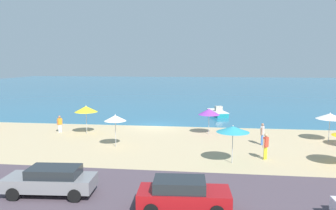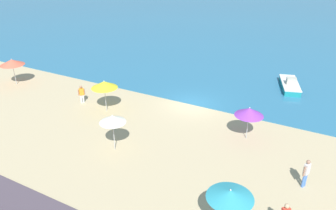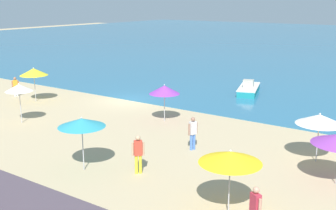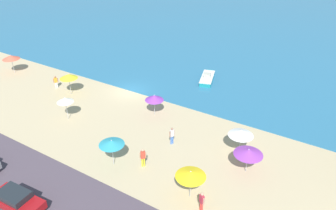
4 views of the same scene
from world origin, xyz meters
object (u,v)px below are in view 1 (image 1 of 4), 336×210
object	(u,v)px
parked_car_3	(183,194)
parked_car_1	(51,180)
bather_1	(60,123)
bather_2	(266,145)
beach_umbrella_4	(209,112)
skiff_nearshore	(217,112)
beach_umbrella_0	(233,129)
beach_umbrella_5	(115,118)
bather_0	(262,133)
beach_umbrella_2	(86,109)
beach_umbrella_1	(330,116)

from	to	relation	value
parked_car_3	parked_car_1	bearing A→B (deg)	172.19
bather_1	bather_2	size ratio (longest dim) A/B	0.88
beach_umbrella_4	skiff_nearshore	world-z (taller)	beach_umbrella_4
beach_umbrella_0	bather_2	bearing A→B (deg)	25.92
beach_umbrella_5	skiff_nearshore	size ratio (longest dim) A/B	0.53
beach_umbrella_4	bather_2	bearing A→B (deg)	-62.86
beach_umbrella_4	parked_car_3	world-z (taller)	beach_umbrella_4
beach_umbrella_4	beach_umbrella_5	xyz separation A→B (m)	(-7.25, -5.47, 0.19)
beach_umbrella_4	parked_car_1	size ratio (longest dim) A/B	0.54
beach_umbrella_0	bather_0	size ratio (longest dim) A/B	1.44
beach_umbrella_5	bather_1	size ratio (longest dim) A/B	1.62
beach_umbrella_2	parked_car_1	size ratio (longest dim) A/B	0.59
beach_umbrella_2	parked_car_3	bearing A→B (deg)	-55.67
beach_umbrella_5	bather_1	bearing A→B (deg)	146.30
beach_umbrella_1	skiff_nearshore	distance (m)	15.24
beach_umbrella_2	parked_car_3	size ratio (longest dim) A/B	0.63
beach_umbrella_1	bather_2	size ratio (longest dim) A/B	1.35
beach_umbrella_4	beach_umbrella_5	bearing A→B (deg)	-142.97
beach_umbrella_0	beach_umbrella_1	size ratio (longest dim) A/B	1.04
beach_umbrella_1	parked_car_3	xyz separation A→B (m)	(-11.14, -14.56, -1.30)
beach_umbrella_5	bather_0	bearing A→B (deg)	9.75
bather_0	beach_umbrella_5	bearing A→B (deg)	-170.25
beach_umbrella_0	parked_car_3	xyz separation A→B (m)	(-2.66, -7.42, -1.45)
beach_umbrella_0	bather_2	size ratio (longest dim) A/B	1.41
bather_2	bather_0	bearing A→B (deg)	84.24
parked_car_1	bather_2	bearing A→B (deg)	33.40
beach_umbrella_5	skiff_nearshore	world-z (taller)	beach_umbrella_5
beach_umbrella_0	parked_car_3	distance (m)	8.01
beach_umbrella_5	skiff_nearshore	xyz separation A→B (m)	(8.29, 16.17, -1.89)
beach_umbrella_0	bather_0	xyz separation A→B (m)	(2.71, 5.13, -1.28)
beach_umbrella_1	parked_car_1	distance (m)	22.43
beach_umbrella_1	parked_car_1	bearing A→B (deg)	-142.42
beach_umbrella_0	beach_umbrella_5	bearing A→B (deg)	160.22
beach_umbrella_5	beach_umbrella_0	bearing A→B (deg)	-19.78
bather_2	skiff_nearshore	size ratio (longest dim) A/B	0.37
beach_umbrella_4	bather_2	distance (m)	8.50
parked_car_1	skiff_nearshore	bearing A→B (deg)	71.26
skiff_nearshore	beach_umbrella_2	bearing A→B (deg)	-135.97
beach_umbrella_0	beach_umbrella_4	bearing A→B (deg)	100.13
beach_umbrella_1	beach_umbrella_4	distance (m)	10.13
beach_umbrella_0	bather_1	world-z (taller)	beach_umbrella_0
beach_umbrella_1	beach_umbrella_0	bearing A→B (deg)	-139.88
bather_2	parked_car_3	distance (m)	9.88
beach_umbrella_2	parked_car_1	world-z (taller)	beach_umbrella_2
beach_umbrella_2	skiff_nearshore	bearing A→B (deg)	44.03
bather_1	beach_umbrella_5	bearing A→B (deg)	-33.70
beach_umbrella_0	parked_car_1	size ratio (longest dim) A/B	0.57
bather_1	bather_2	bearing A→B (deg)	-20.12
beach_umbrella_0	bather_1	xyz separation A→B (m)	(-15.53, 7.65, -1.39)
parked_car_1	beach_umbrella_2	bearing A→B (deg)	104.23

